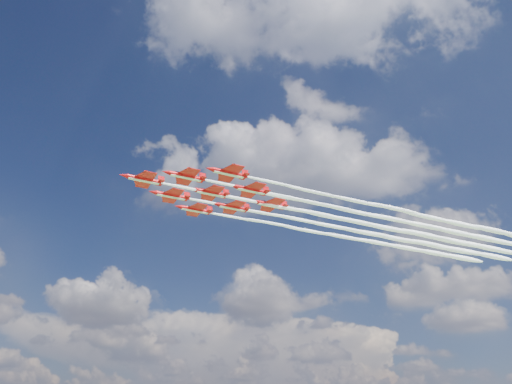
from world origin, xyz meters
TOP-DOWN VIEW (x-y plane):
  - jet_lead at (22.40, 19.34)m, footprint 89.14×71.73m
  - jet_row2_port at (33.33, 20.07)m, footprint 89.14×71.73m
  - jet_row2_starb at (25.53, 29.85)m, footprint 89.14×71.73m
  - jet_row3_port at (44.27, 20.80)m, footprint 89.14×71.73m
  - jet_row3_centre at (36.46, 30.58)m, footprint 89.14×71.73m
  - jet_row3_starb at (28.66, 40.35)m, footprint 89.14×71.73m
  - jet_row4_port at (47.40, 31.30)m, footprint 89.14×71.73m
  - jet_row4_starb at (39.59, 41.08)m, footprint 89.14×71.73m
  - jet_tail at (50.53, 41.81)m, footprint 89.14×71.73m

SIDE VIEW (x-z plane):
  - jet_lead at x=22.40m, z-range 77.90..80.71m
  - jet_row2_port at x=33.33m, z-range 77.90..80.71m
  - jet_row2_starb at x=25.53m, z-range 77.90..80.71m
  - jet_row3_port at x=44.27m, z-range 77.90..80.71m
  - jet_row3_centre at x=36.46m, z-range 77.90..80.71m
  - jet_row3_starb at x=28.66m, z-range 77.90..80.71m
  - jet_row4_port at x=47.40m, z-range 77.90..80.71m
  - jet_row4_starb at x=39.59m, z-range 77.90..80.71m
  - jet_tail at x=50.53m, z-range 77.90..80.71m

